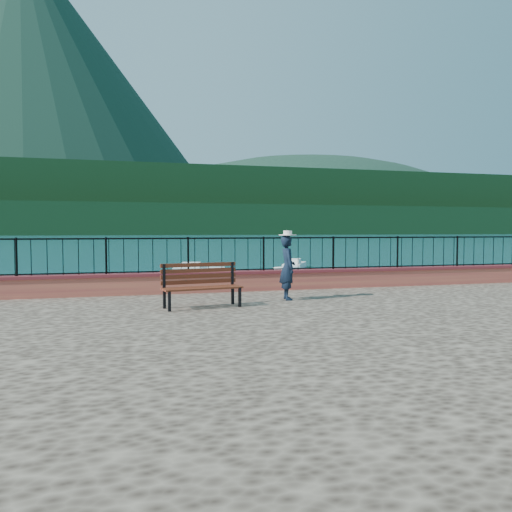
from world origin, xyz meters
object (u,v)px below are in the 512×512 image
boat_1 (273,283)px  boat_5 (295,263)px  boat_0 (38,307)px  boat_4 (199,268)px  person (288,268)px  park_bench (202,294)px  boat_2 (293,273)px

boat_1 → boat_5: (5.86, 13.09, 0.00)m
boat_1 → boat_5: same height
boat_1 → boat_5: 14.34m
boat_5 → boat_0: bearing=167.7°
boat_1 → boat_4: same height
boat_0 → boat_5: size_ratio=0.87×
boat_0 → person: bearing=-52.8°
boat_5 → person: bearing=-171.9°
boat_0 → boat_4: (7.86, 15.57, 0.00)m
person → boat_1: 11.66m
person → park_bench: bearing=111.8°
park_bench → boat_2: size_ratio=0.49×
boat_1 → boat_4: size_ratio=1.08×
park_bench → boat_0: size_ratio=0.54×
boat_5 → park_bench: bearing=-175.9°
boat_2 → park_bench: bearing=-144.7°
boat_5 → boat_1: bearing=-175.7°
park_bench → boat_0: 8.06m
park_bench → boat_1: bearing=56.9°
boat_4 → boat_1: bearing=-66.2°
park_bench → boat_4: size_ratio=0.54×
boat_1 → boat_0: bearing=-153.8°
boat_0 → boat_5: same height
park_bench → boat_0: (-4.43, 6.65, -1.10)m
park_bench → boat_2: 18.76m
park_bench → person: (2.29, 0.67, 0.51)m
boat_0 → boat_2: same height
park_bench → boat_5: size_ratio=0.47×
boat_0 → boat_4: size_ratio=1.00×
person → boat_0: size_ratio=0.47×
boat_0 → boat_5: 24.05m
boat_0 → boat_4: 17.44m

